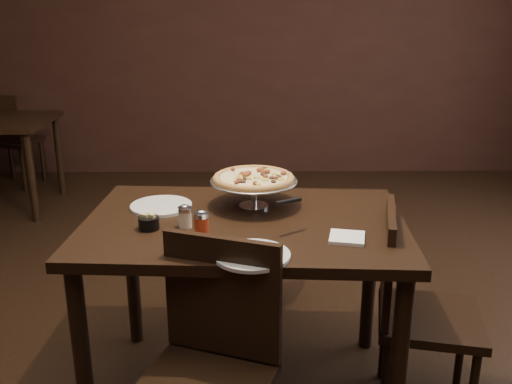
{
  "coord_description": "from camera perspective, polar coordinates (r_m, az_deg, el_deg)",
  "views": [
    {
      "loc": [
        0.1,
        -2.32,
        1.69
      ],
      "look_at": [
        0.13,
        -0.05,
        0.94
      ],
      "focal_mm": 40.0,
      "sensor_mm": 36.0,
      "label": 1
    }
  ],
  "objects": [
    {
      "name": "plate_near",
      "position": [
        2.04,
        -0.4,
        -6.35
      ],
      "size": [
        0.28,
        0.28,
        0.01
      ],
      "primitive_type": "cylinder",
      "color": "silver",
      "rests_on": "dining_table"
    },
    {
      "name": "chair_far",
      "position": [
        3.17,
        -0.81,
        -4.7
      ],
      "size": [
        0.5,
        0.5,
        0.83
      ],
      "rotation": [
        0.0,
        0.0,
        3.5
      ],
      "color": "black",
      "rests_on": "ground"
    },
    {
      "name": "packet_caddy",
      "position": [
        2.32,
        -10.67,
        -3.02
      ],
      "size": [
        0.08,
        0.08,
        0.06
      ],
      "rotation": [
        0.0,
        0.0,
        -0.41
      ],
      "color": "black",
      "rests_on": "dining_table"
    },
    {
      "name": "dining_table",
      "position": [
        2.42,
        -1.17,
        -5.25
      ],
      "size": [
        1.39,
        0.97,
        0.83
      ],
      "rotation": [
        0.0,
        0.0,
        -0.06
      ],
      "color": "black",
      "rests_on": "ground"
    },
    {
      "name": "pepper_flake_shaker",
      "position": [
        2.22,
        -5.47,
        -3.14
      ],
      "size": [
        0.06,
        0.06,
        0.11
      ],
      "color": "maroon",
      "rests_on": "dining_table"
    },
    {
      "name": "plate_left",
      "position": [
        2.56,
        -9.46,
        -1.39
      ],
      "size": [
        0.27,
        0.27,
        0.01
      ],
      "primitive_type": "cylinder",
      "color": "silver",
      "rests_on": "dining_table"
    },
    {
      "name": "room",
      "position": [
        2.36,
        -1.69,
        11.23
      ],
      "size": [
        6.04,
        7.04,
        2.84
      ],
      "color": "black",
      "rests_on": "ground"
    },
    {
      "name": "pizza_stand",
      "position": [
        2.5,
        -0.24,
        1.34
      ],
      "size": [
        0.39,
        0.39,
        0.16
      ],
      "color": "silver",
      "rests_on": "dining_table"
    },
    {
      "name": "chair_side",
      "position": [
        2.53,
        15.47,
        -10.75
      ],
      "size": [
        0.5,
        0.5,
        0.9
      ],
      "rotation": [
        0.0,
        0.0,
        1.35
      ],
      "color": "black",
      "rests_on": "ground"
    },
    {
      "name": "serving_spatula",
      "position": [
        2.22,
        3.26,
        -0.99
      ],
      "size": [
        0.15,
        0.15,
        0.02
      ],
      "rotation": [
        0.0,
        0.0,
        -1.01
      ],
      "color": "silver",
      "rests_on": "pizza_stand"
    },
    {
      "name": "bg_chair_far",
      "position": [
        5.91,
        -23.51,
        5.09
      ],
      "size": [
        0.5,
        0.5,
        0.91
      ],
      "rotation": [
        0.0,
        0.0,
        2.95
      ],
      "color": "black",
      "rests_on": "ground"
    },
    {
      "name": "chair_near",
      "position": [
        2.07,
        -4.63,
        -16.65
      ],
      "size": [
        0.56,
        0.56,
        0.93
      ],
      "rotation": [
        0.0,
        0.0,
        -0.35
      ],
      "color": "black",
      "rests_on": "ground"
    },
    {
      "name": "napkin_stack",
      "position": [
        2.22,
        9.09,
        -4.53
      ],
      "size": [
        0.16,
        0.16,
        0.01
      ],
      "primitive_type": "cube",
      "rotation": [
        0.0,
        0.0,
        -0.22
      ],
      "color": "white",
      "rests_on": "dining_table"
    },
    {
      "name": "parmesan_shaker",
      "position": [
        2.31,
        -7.11,
        -2.45
      ],
      "size": [
        0.06,
        0.06,
        0.1
      ],
      "color": "beige",
      "rests_on": "dining_table"
    }
  ]
}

